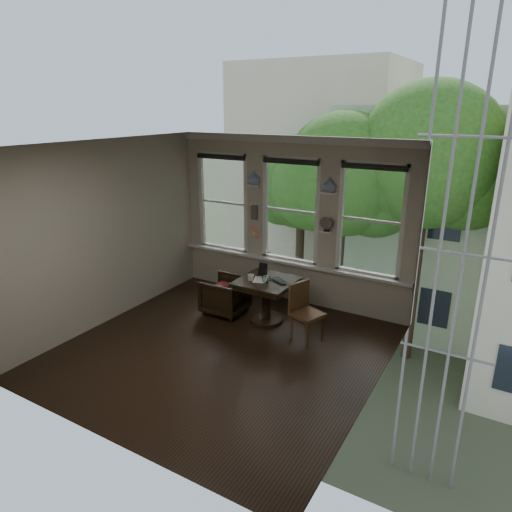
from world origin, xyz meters
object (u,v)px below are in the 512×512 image
Objects in this scene: armchair_left at (225,295)px; mug at (251,278)px; side_chair_right at (307,314)px; table at (266,301)px; laptop at (277,281)px.

armchair_left is 6.43× the size of mug.
side_chair_right is 8.31× the size of mug.
table is at bearing 34.86° from mug.
table is 0.91m from side_chair_right.
armchair_left is 1.69m from side_chair_right.
side_chair_right is at bearing 80.58° from armchair_left.
armchair_left is 0.77× the size of side_chair_right.
laptop is at bearing 86.92° from side_chair_right.
armchair_left is 2.16× the size of laptop.
mug reaches higher than laptop.
table is 8.13× the size of mug.
armchair_left is at bearing 170.98° from mug.
armchair_left is 0.76m from mug.
laptop reaches higher than armchair_left.
table is 0.80m from armchair_left.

